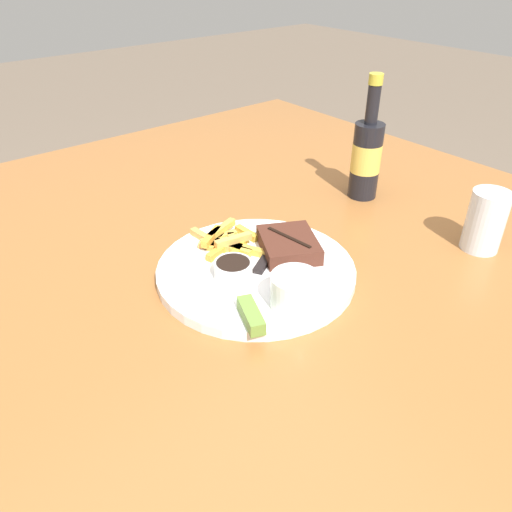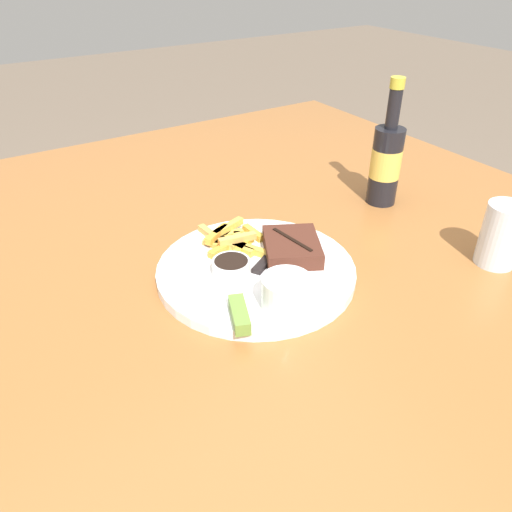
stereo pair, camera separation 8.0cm
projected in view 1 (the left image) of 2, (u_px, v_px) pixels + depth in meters
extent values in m
cube|color=#935B2D|center=(256.00, 285.00, 0.84)|extent=(1.55, 1.47, 0.04)
cylinder|color=#935B2D|center=(274.00, 212.00, 1.87)|extent=(0.06, 0.06, 0.71)
cylinder|color=white|center=(256.00, 272.00, 0.82)|extent=(0.33, 0.33, 0.01)
cylinder|color=white|center=(256.00, 267.00, 0.82)|extent=(0.33, 0.33, 0.00)
cube|color=#472319|center=(290.00, 245.00, 0.85)|extent=(0.14, 0.13, 0.03)
cube|color=black|center=(290.00, 238.00, 0.84)|extent=(0.09, 0.02, 0.00)
cube|color=gold|center=(237.00, 248.00, 0.85)|extent=(0.06, 0.03, 0.01)
cube|color=gold|center=(221.00, 238.00, 0.88)|extent=(0.02, 0.07, 0.01)
cube|color=gold|center=(217.00, 252.00, 0.84)|extent=(0.03, 0.05, 0.01)
cube|color=gold|center=(250.00, 250.00, 0.85)|extent=(0.07, 0.04, 0.01)
cube|color=gold|center=(226.00, 241.00, 0.87)|extent=(0.03, 0.06, 0.01)
cube|color=gold|center=(202.00, 236.00, 0.89)|extent=(0.06, 0.02, 0.01)
cube|color=gold|center=(216.00, 236.00, 0.89)|extent=(0.05, 0.05, 0.01)
cube|color=gold|center=(232.00, 243.00, 0.87)|extent=(0.05, 0.04, 0.01)
cube|color=gold|center=(216.00, 241.00, 0.87)|extent=(0.04, 0.06, 0.01)
cube|color=gold|center=(221.00, 229.00, 0.89)|extent=(0.03, 0.07, 0.01)
cube|color=gold|center=(220.00, 247.00, 0.86)|extent=(0.06, 0.06, 0.01)
cube|color=gold|center=(211.00, 237.00, 0.86)|extent=(0.04, 0.06, 0.01)
cube|color=gold|center=(240.00, 247.00, 0.86)|extent=(0.06, 0.07, 0.01)
cube|color=gold|center=(233.00, 240.00, 0.85)|extent=(0.02, 0.07, 0.01)
cube|color=gold|center=(247.00, 233.00, 0.90)|extent=(0.05, 0.01, 0.01)
cylinder|color=white|center=(295.00, 291.00, 0.72)|extent=(0.07, 0.07, 0.05)
cylinder|color=beige|center=(295.00, 280.00, 0.71)|extent=(0.07, 0.07, 0.01)
cylinder|color=silver|center=(234.00, 270.00, 0.78)|extent=(0.06, 0.06, 0.03)
cylinder|color=black|center=(234.00, 265.00, 0.78)|extent=(0.05, 0.05, 0.01)
cube|color=olive|center=(251.00, 315.00, 0.70)|extent=(0.07, 0.05, 0.02)
cube|color=#B7B7BC|center=(205.00, 251.00, 0.85)|extent=(0.10, 0.05, 0.00)
cube|color=#B7B7BC|center=(239.00, 262.00, 0.82)|extent=(0.03, 0.02, 0.00)
cube|color=#B7B7BC|center=(240.00, 261.00, 0.83)|extent=(0.03, 0.02, 0.00)
cube|color=#B7B7BC|center=(241.00, 260.00, 0.83)|extent=(0.03, 0.02, 0.00)
cube|color=#B7B7BC|center=(279.00, 240.00, 0.88)|extent=(0.07, 0.10, 0.00)
cube|color=black|center=(263.00, 263.00, 0.82)|extent=(0.04, 0.06, 0.01)
cylinder|color=black|center=(366.00, 161.00, 1.04)|extent=(0.06, 0.06, 0.16)
cylinder|color=gold|center=(366.00, 157.00, 1.03)|extent=(0.06, 0.06, 0.06)
cylinder|color=black|center=(373.00, 104.00, 0.98)|extent=(0.03, 0.03, 0.08)
cylinder|color=gold|center=(376.00, 79.00, 0.95)|extent=(0.03, 0.03, 0.02)
cylinder|color=silver|center=(486.00, 221.00, 0.87)|extent=(0.07, 0.07, 0.11)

